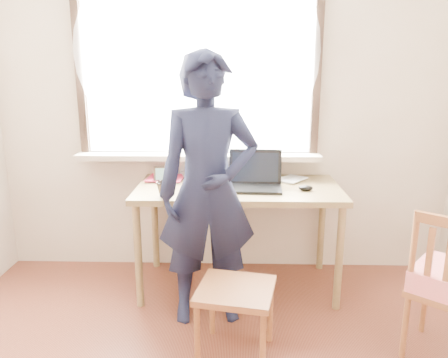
{
  "coord_description": "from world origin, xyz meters",
  "views": [
    {
      "loc": [
        0.09,
        -1.35,
        1.59
      ],
      "look_at": [
        0.02,
        0.95,
        1.0
      ],
      "focal_mm": 35.0,
      "sensor_mm": 36.0,
      "label": 1
    }
  ],
  "objects_px": {
    "work_chair": "(236,298)",
    "mug_white": "(214,172)",
    "mug_dark": "(165,189)",
    "person": "(208,191)",
    "desk": "(238,197)",
    "laptop": "(255,179)"
  },
  "relations": [
    {
      "from": "desk",
      "to": "laptop",
      "type": "relative_size",
      "value": 3.71
    },
    {
      "from": "laptop",
      "to": "person",
      "type": "xyz_separation_m",
      "value": [
        -0.3,
        -0.38,
        0.02
      ]
    },
    {
      "from": "work_chair",
      "to": "mug_white",
      "type": "bearing_deg",
      "value": 99.49
    },
    {
      "from": "mug_white",
      "to": "person",
      "type": "distance_m",
      "value": 0.62
    },
    {
      "from": "mug_white",
      "to": "person",
      "type": "xyz_separation_m",
      "value": [
        -0.0,
        -0.62,
        0.03
      ]
    },
    {
      "from": "mug_dark",
      "to": "work_chair",
      "type": "bearing_deg",
      "value": -49.75
    },
    {
      "from": "mug_dark",
      "to": "person",
      "type": "height_order",
      "value": "person"
    },
    {
      "from": "mug_dark",
      "to": "mug_white",
      "type": "bearing_deg",
      "value": 57.92
    },
    {
      "from": "work_chair",
      "to": "desk",
      "type": "bearing_deg",
      "value": 88.94
    },
    {
      "from": "laptop",
      "to": "person",
      "type": "bearing_deg",
      "value": -128.65
    },
    {
      "from": "desk",
      "to": "work_chair",
      "type": "relative_size",
      "value": 3.03
    },
    {
      "from": "mug_white",
      "to": "desk",
      "type": "bearing_deg",
      "value": -48.55
    },
    {
      "from": "desk",
      "to": "person",
      "type": "distance_m",
      "value": 0.47
    },
    {
      "from": "mug_white",
      "to": "person",
      "type": "relative_size",
      "value": 0.08
    },
    {
      "from": "desk",
      "to": "mug_white",
      "type": "height_order",
      "value": "mug_white"
    },
    {
      "from": "mug_white",
      "to": "person",
      "type": "height_order",
      "value": "person"
    },
    {
      "from": "desk",
      "to": "person",
      "type": "relative_size",
      "value": 0.85
    },
    {
      "from": "mug_white",
      "to": "mug_dark",
      "type": "distance_m",
      "value": 0.56
    },
    {
      "from": "mug_dark",
      "to": "work_chair",
      "type": "distance_m",
      "value": 0.86
    },
    {
      "from": "desk",
      "to": "mug_dark",
      "type": "height_order",
      "value": "mug_dark"
    },
    {
      "from": "desk",
      "to": "mug_white",
      "type": "bearing_deg",
      "value": 131.45
    },
    {
      "from": "mug_dark",
      "to": "work_chair",
      "type": "height_order",
      "value": "mug_dark"
    }
  ]
}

